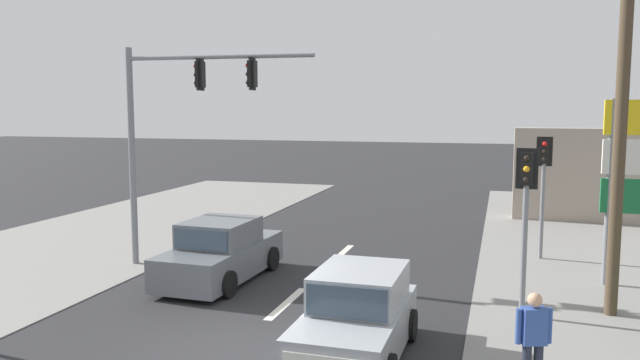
# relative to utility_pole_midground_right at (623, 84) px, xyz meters

# --- Properties ---
(ground_plane) EXTENTS (140.00, 140.00, 0.00)m
(ground_plane) POSITION_rel_utility_pole_midground_right_xyz_m (-6.86, -4.16, -4.85)
(ground_plane) COLOR #28282B
(lane_dash_mid) EXTENTS (0.20, 2.40, 0.01)m
(lane_dash_mid) POSITION_rel_utility_pole_midground_right_xyz_m (-6.86, -1.16, -4.84)
(lane_dash_mid) COLOR silver
(lane_dash_mid) RESTS_ON ground
(lane_dash_far) EXTENTS (0.20, 2.40, 0.01)m
(lane_dash_far) POSITION_rel_utility_pole_midground_right_xyz_m (-6.86, 3.84, -4.84)
(lane_dash_far) COLOR silver
(lane_dash_far) RESTS_ON ground
(kerb_left_verge) EXTENTS (8.00, 40.00, 0.02)m
(kerb_left_verge) POSITION_rel_utility_pole_midground_right_xyz_m (-15.36, -0.16, -4.84)
(kerb_left_verge) COLOR gray
(kerb_left_verge) RESTS_ON ground
(utility_pole_midground_right) EXTENTS (1.80, 0.26, 9.22)m
(utility_pole_midground_right) POSITION_rel_utility_pole_midground_right_xyz_m (0.00, 0.00, 0.00)
(utility_pole_midground_right) COLOR #4C3D2B
(utility_pole_midground_right) RESTS_ON ground
(traffic_signal_mast) EXTENTS (5.29, 0.52, 6.00)m
(traffic_signal_mast) POSITION_rel_utility_pole_midground_right_xyz_m (-10.84, 1.08, -0.70)
(traffic_signal_mast) COLOR slate
(traffic_signal_mast) RESTS_ON ground
(pedestal_signal_right_kerb) EXTENTS (0.44, 0.30, 3.56)m
(pedestal_signal_right_kerb) POSITION_rel_utility_pole_midground_right_xyz_m (-1.81, -0.67, -2.43)
(pedestal_signal_right_kerb) COLOR slate
(pedestal_signal_right_kerb) RESTS_ON ground
(pedestal_signal_far_median) EXTENTS (0.44, 0.29, 3.56)m
(pedestal_signal_far_median) POSITION_rel_utility_pole_midground_right_xyz_m (-1.15, 4.82, -2.43)
(pedestal_signal_far_median) COLOR slate
(pedestal_signal_far_median) RESTS_ON ground
(sedan_oncoming_near) EXTENTS (2.00, 4.29, 1.56)m
(sedan_oncoming_near) POSITION_rel_utility_pole_midground_right_xyz_m (-9.10, 0.17, -4.15)
(sedan_oncoming_near) COLOR slate
(sedan_oncoming_near) RESTS_ON ground
(hatchback_crossing_left) EXTENTS (1.81, 3.66, 1.53)m
(hatchback_crossing_left) POSITION_rel_utility_pole_midground_right_xyz_m (-4.67, -3.65, -4.15)
(hatchback_crossing_left) COLOR #A3A8AD
(hatchback_crossing_left) RESTS_ON ground
(pedestrian_at_kerb) EXTENTS (0.53, 0.33, 1.63)m
(pedestrian_at_kerb) POSITION_rel_utility_pole_midground_right_xyz_m (-1.77, -4.44, -3.92)
(pedestrian_at_kerb) COLOR #232838
(pedestrian_at_kerb) RESTS_ON ground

